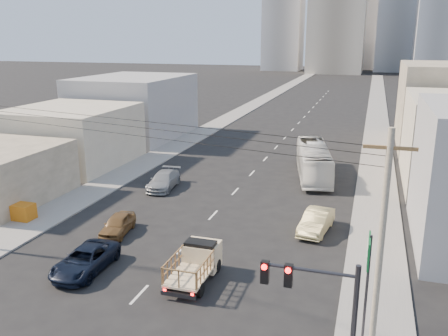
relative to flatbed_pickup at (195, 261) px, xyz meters
The scene contains 21 objects.
ground 5.04m from the flatbed_pickup, 117.01° to the right, with size 420.00×420.00×0.00m, color black.
sidewalk_left 67.10m from the flatbed_pickup, 102.03° to the left, with size 3.50×180.00×0.12m, color gray.
sidewalk_right 66.31m from the flatbed_pickup, 81.75° to the left, with size 3.50×180.00×0.12m, color gray.
lane_dashes 48.68m from the flatbed_pickup, 92.63° to the left, with size 0.15×104.00×0.01m.
flatbed_pickup is the anchor object (origin of this frame).
navy_pickup 6.44m from the flatbed_pickup, behind, with size 2.27×4.92×1.37m, color black.
city_bus 22.56m from the flatbed_pickup, 80.75° to the left, with size 2.64×11.27×3.14m, color silver.
sedan_brown 8.56m from the flatbed_pickup, 148.94° to the left, with size 1.55×3.85×1.31m, color brown.
sedan_tan 10.38m from the flatbed_pickup, 57.77° to the left, with size 1.59×4.55×1.50m, color tan.
sedan_grey 16.95m from the flatbed_pickup, 120.31° to the left, with size 2.03×4.99×1.45m, color gray.
traffic_signal 11.31m from the flatbed_pickup, 46.32° to the right, with size 3.23×0.35×6.00m.
green_sign 9.75m from the flatbed_pickup, 17.90° to the right, with size 0.18×1.60×5.00m.
utility_pole 11.47m from the flatbed_pickup, 30.16° to the right, with size 1.80×0.24×10.00m.
overhead_wires 8.68m from the flatbed_pickup, 127.77° to the right, with size 23.01×5.02×0.72m.
crate_stack 15.87m from the flatbed_pickup, 163.77° to the left, with size 1.80×1.20×1.14m.
bldg_left_mid 28.97m from the flatbed_pickup, 137.27° to the left, with size 11.00×12.00×6.00m, color #B9AE95.
bldg_left_far 40.98m from the flatbed_pickup, 122.12° to the left, with size 12.00×16.00×8.00m, color #949497.
midrise_ne 182.29m from the flatbed_pickup, 85.01° to the left, with size 16.00×16.00×40.00m, color gray.
midrise_nw 178.58m from the flatbed_pickup, 99.13° to the left, with size 15.00×15.00×34.00m, color gray.
midrise_back 196.77m from the flatbed_pickup, 88.90° to the left, with size 18.00×18.00×44.00m, color #949497.
midrise_east 163.51m from the flatbed_pickup, 80.19° to the left, with size 14.00×14.00×28.00m, color gray.
Camera 1 is at (10.80, -17.68, 12.92)m, focal length 38.00 mm.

